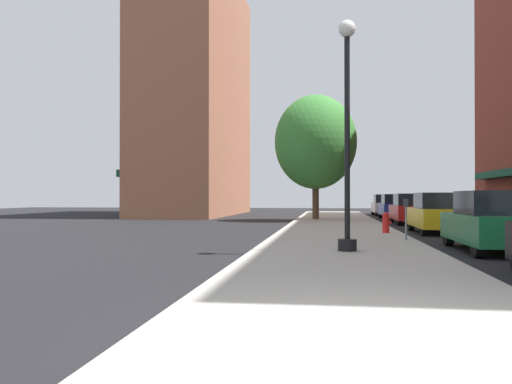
{
  "coord_description": "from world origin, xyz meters",
  "views": [
    {
      "loc": [
        -0.41,
        -4.98,
        1.51
      ],
      "look_at": [
        -3.9,
        20.42,
        1.72
      ],
      "focal_mm": 36.94,
      "sensor_mm": 36.0,
      "label": 1
    }
  ],
  "objects_px": {
    "fire_hydrant": "(386,222)",
    "car_red": "(410,209)",
    "car_green": "(492,222)",
    "car_white": "(384,205)",
    "car_yellow": "(437,213)",
    "lamppost": "(347,130)",
    "car_blue": "(395,207)",
    "tree_near": "(316,142)",
    "parking_meter_near": "(406,214)"
  },
  "relations": [
    {
      "from": "car_yellow",
      "to": "car_red",
      "type": "distance_m",
      "value": 7.11
    },
    {
      "from": "parking_meter_near",
      "to": "car_red",
      "type": "bearing_deg",
      "value": 80.89
    },
    {
      "from": "fire_hydrant",
      "to": "car_white",
      "type": "height_order",
      "value": "car_white"
    },
    {
      "from": "lamppost",
      "to": "car_red",
      "type": "height_order",
      "value": "lamppost"
    },
    {
      "from": "fire_hydrant",
      "to": "tree_near",
      "type": "bearing_deg",
      "value": 103.83
    },
    {
      "from": "fire_hydrant",
      "to": "car_green",
      "type": "relative_size",
      "value": 0.18
    },
    {
      "from": "tree_near",
      "to": "car_blue",
      "type": "distance_m",
      "value": 7.52
    },
    {
      "from": "fire_hydrant",
      "to": "car_white",
      "type": "bearing_deg",
      "value": 84.23
    },
    {
      "from": "car_yellow",
      "to": "car_blue",
      "type": "xyz_separation_m",
      "value": [
        0.0,
        13.81,
        0.0
      ]
    },
    {
      "from": "tree_near",
      "to": "car_yellow",
      "type": "distance_m",
      "value": 12.07
    },
    {
      "from": "parking_meter_near",
      "to": "car_white",
      "type": "relative_size",
      "value": 0.3
    },
    {
      "from": "car_white",
      "to": "lamppost",
      "type": "bearing_deg",
      "value": -99.78
    },
    {
      "from": "car_blue",
      "to": "car_yellow",
      "type": "bearing_deg",
      "value": -91.42
    },
    {
      "from": "car_green",
      "to": "car_white",
      "type": "distance_m",
      "value": 27.55
    },
    {
      "from": "car_red",
      "to": "car_white",
      "type": "xyz_separation_m",
      "value": [
        0.0,
        13.16,
        0.0
      ]
    },
    {
      "from": "car_yellow",
      "to": "car_red",
      "type": "xyz_separation_m",
      "value": [
        0.0,
        7.11,
        0.0
      ]
    },
    {
      "from": "fire_hydrant",
      "to": "car_red",
      "type": "relative_size",
      "value": 0.18
    },
    {
      "from": "lamppost",
      "to": "car_blue",
      "type": "bearing_deg",
      "value": 80.12
    },
    {
      "from": "parking_meter_near",
      "to": "car_yellow",
      "type": "bearing_deg",
      "value": 68.88
    },
    {
      "from": "fire_hydrant",
      "to": "parking_meter_near",
      "type": "relative_size",
      "value": 0.6
    },
    {
      "from": "tree_near",
      "to": "car_green",
      "type": "bearing_deg",
      "value": -73.44
    },
    {
      "from": "car_yellow",
      "to": "car_red",
      "type": "height_order",
      "value": "same"
    },
    {
      "from": "lamppost",
      "to": "car_white",
      "type": "height_order",
      "value": "lamppost"
    },
    {
      "from": "car_green",
      "to": "fire_hydrant",
      "type": "bearing_deg",
      "value": 112.13
    },
    {
      "from": "tree_near",
      "to": "fire_hydrant",
      "type": "bearing_deg",
      "value": -76.17
    },
    {
      "from": "fire_hydrant",
      "to": "car_green",
      "type": "bearing_deg",
      "value": -67.71
    },
    {
      "from": "car_yellow",
      "to": "fire_hydrant",
      "type": "bearing_deg",
      "value": -142.5
    },
    {
      "from": "car_yellow",
      "to": "car_white",
      "type": "height_order",
      "value": "same"
    },
    {
      "from": "car_blue",
      "to": "fire_hydrant",
      "type": "bearing_deg",
      "value": -99.55
    },
    {
      "from": "car_yellow",
      "to": "car_red",
      "type": "bearing_deg",
      "value": 88.11
    },
    {
      "from": "lamppost",
      "to": "car_blue",
      "type": "height_order",
      "value": "lamppost"
    },
    {
      "from": "tree_near",
      "to": "car_yellow",
      "type": "bearing_deg",
      "value": -62.93
    },
    {
      "from": "tree_near",
      "to": "car_red",
      "type": "relative_size",
      "value": 1.77
    },
    {
      "from": "fire_hydrant",
      "to": "car_yellow",
      "type": "bearing_deg",
      "value": 39.39
    },
    {
      "from": "lamppost",
      "to": "car_yellow",
      "type": "bearing_deg",
      "value": 65.81
    },
    {
      "from": "fire_hydrant",
      "to": "car_yellow",
      "type": "xyz_separation_m",
      "value": [
        2.23,
        1.83,
        0.29
      ]
    },
    {
      "from": "parking_meter_near",
      "to": "car_blue",
      "type": "xyz_separation_m",
      "value": [
        1.95,
        18.86,
        -0.14
      ]
    },
    {
      "from": "parking_meter_near",
      "to": "tree_near",
      "type": "relative_size",
      "value": 0.17
    },
    {
      "from": "car_blue",
      "to": "car_white",
      "type": "relative_size",
      "value": 1.0
    },
    {
      "from": "parking_meter_near",
      "to": "car_green",
      "type": "distance_m",
      "value": 2.97
    },
    {
      "from": "fire_hydrant",
      "to": "tree_near",
      "type": "xyz_separation_m",
      "value": [
        -2.95,
        11.97,
        4.32
      ]
    },
    {
      "from": "tree_near",
      "to": "car_yellow",
      "type": "relative_size",
      "value": 1.77
    },
    {
      "from": "parking_meter_near",
      "to": "car_blue",
      "type": "bearing_deg",
      "value": 84.1
    },
    {
      "from": "car_blue",
      "to": "car_white",
      "type": "xyz_separation_m",
      "value": [
        0.0,
        6.46,
        0.0
      ]
    },
    {
      "from": "car_green",
      "to": "car_white",
      "type": "height_order",
      "value": "same"
    },
    {
      "from": "fire_hydrant",
      "to": "car_red",
      "type": "xyz_separation_m",
      "value": [
        2.23,
        8.94,
        0.29
      ]
    },
    {
      "from": "fire_hydrant",
      "to": "car_red",
      "type": "distance_m",
      "value": 9.22
    },
    {
      "from": "tree_near",
      "to": "car_green",
      "type": "height_order",
      "value": "tree_near"
    },
    {
      "from": "lamppost",
      "to": "parking_meter_near",
      "type": "height_order",
      "value": "lamppost"
    },
    {
      "from": "parking_meter_near",
      "to": "car_yellow",
      "type": "relative_size",
      "value": 0.3
    }
  ]
}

